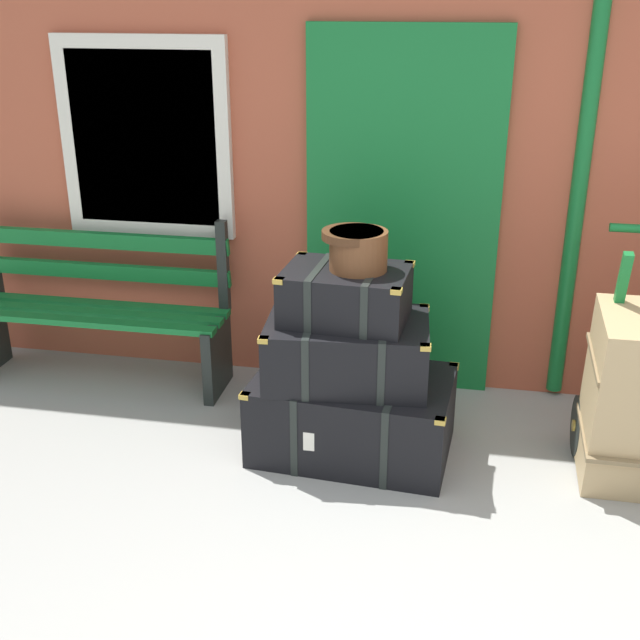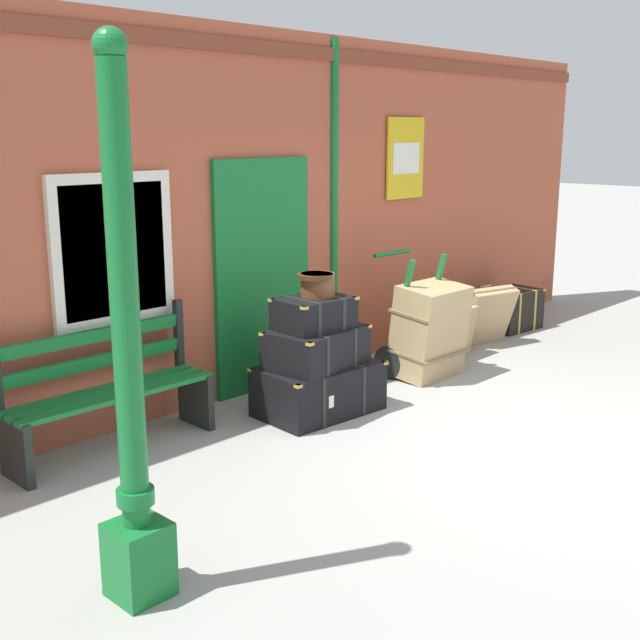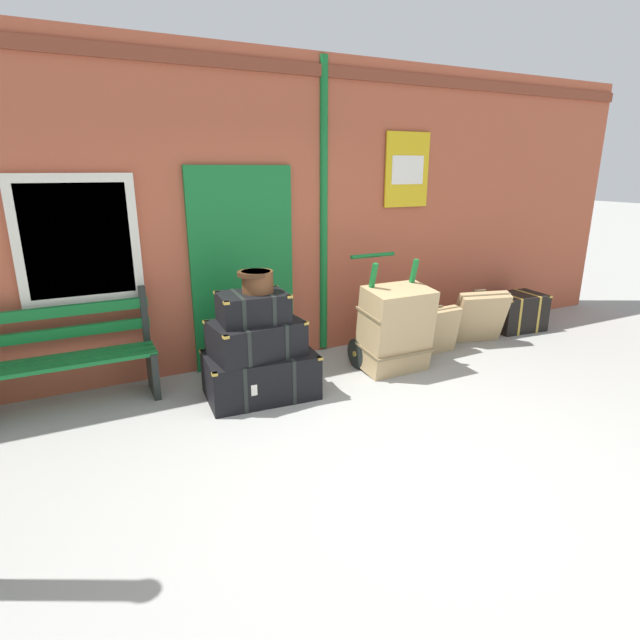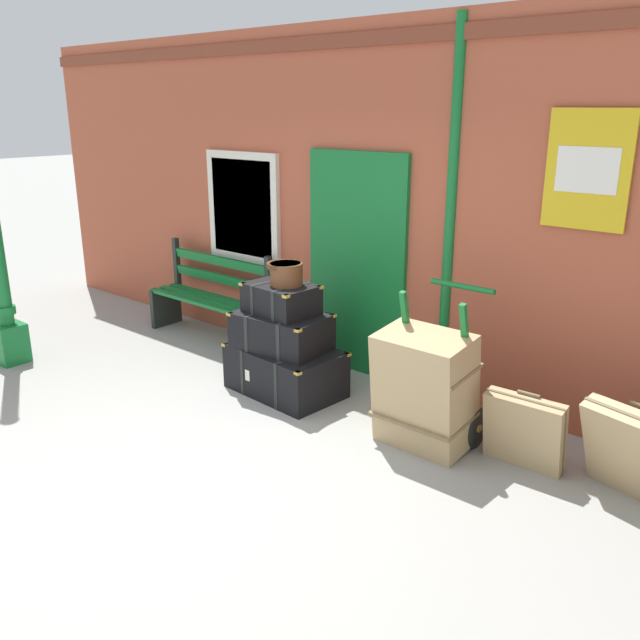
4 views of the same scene
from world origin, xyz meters
The scene contains 12 objects.
ground_plane centered at (0.00, 0.00, 0.00)m, with size 60.00×60.00×0.00m, color gray.
brick_facade centered at (-0.02, 2.60, 1.60)m, with size 10.40×0.35×3.20m.
platform_bench centered at (-2.10, 2.16, 0.44)m, with size 1.60×0.43×1.01m.
steamer_trunk_base centered at (-0.45, 1.59, 0.21)m, with size 1.05×0.72×0.43m.
steamer_trunk_middle centered at (-0.48, 1.58, 0.58)m, with size 0.85×0.61×0.33m.
steamer_trunk_top centered at (-0.49, 1.60, 0.87)m, with size 0.64×0.49×0.27m.
round_hatbox centered at (-0.44, 1.61, 1.11)m, with size 0.32×0.30×0.19m.
porters_trolley centered at (1.04, 1.71, 0.27)m, with size 0.71×0.66×1.18m.
large_brown_trunk centered at (1.04, 1.54, 0.46)m, with size 0.70×0.53×0.92m.
suitcase_caramel centered at (2.46, 1.80, 0.33)m, with size 0.70×0.51×0.67m.
suitcase_olive centered at (1.75, 1.74, 0.28)m, with size 0.58×0.25×0.57m.
corner_trunk centered at (3.31, 2.00, 0.24)m, with size 0.73×0.55×0.49m.
Camera 3 is at (-1.90, -2.56, 2.07)m, focal length 28.12 mm.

